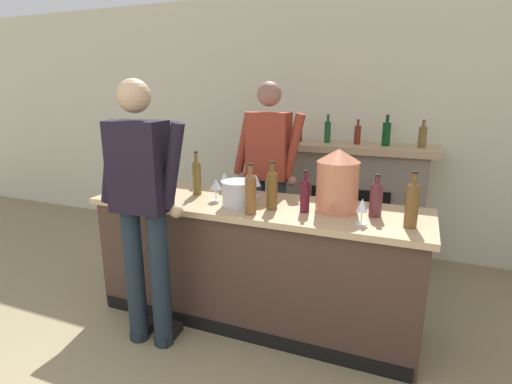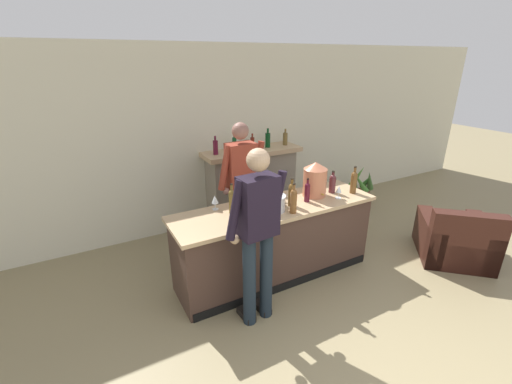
{
  "view_description": "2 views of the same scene",
  "coord_description": "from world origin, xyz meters",
  "px_view_note": "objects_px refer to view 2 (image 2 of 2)",
  "views": [
    {
      "loc": [
        1.14,
        -0.34,
        1.77
      ],
      "look_at": [
        -0.08,
        2.65,
        0.92
      ],
      "focal_mm": 28.0,
      "sensor_mm": 36.0,
      "label": 1
    },
    {
      "loc": [
        -1.89,
        -0.8,
        2.55
      ],
      "look_at": [
        0.09,
        2.8,
        0.93
      ],
      "focal_mm": 24.0,
      "sensor_mm": 36.0,
      "label": 2
    }
  ],
  "objects_px": {
    "fireplace_stone": "(252,185)",
    "potted_plant_corner": "(361,188)",
    "wine_bottle_riesling_slim": "(232,200)",
    "wine_glass_mid_counter": "(261,192)",
    "wine_glass_by_dispenser": "(339,190)",
    "person_customer": "(258,232)",
    "wine_bottle_cabernet_heavy": "(307,191)",
    "wine_bottle_rose_blush": "(293,200)",
    "copper_dispenser": "(315,179)",
    "wine_glass_near_bucket": "(255,203)",
    "person_bartender": "(241,185)",
    "wine_bottle_port_short": "(292,194)",
    "wine_glass_front_right": "(238,196)",
    "wine_glass_front_left": "(215,200)",
    "armchair_black": "(455,242)",
    "wine_bottle_merlot_tall": "(354,181)",
    "wine_bottle_chardonnay_pale": "(332,183)",
    "ice_bucket_steel": "(275,203)"
  },
  "relations": [
    {
      "from": "wine_glass_mid_counter",
      "to": "wine_glass_by_dispenser",
      "type": "bearing_deg",
      "value": -23.45
    },
    {
      "from": "wine_bottle_chardonnay_pale",
      "to": "wine_glass_front_right",
      "type": "xyz_separation_m",
      "value": [
        -1.23,
        0.22,
        -0.02
      ]
    },
    {
      "from": "armchair_black",
      "to": "potted_plant_corner",
      "type": "xyz_separation_m",
      "value": [
        0.27,
        2.01,
        0.04
      ]
    },
    {
      "from": "fireplace_stone",
      "to": "person_customer",
      "type": "height_order",
      "value": "person_customer"
    },
    {
      "from": "potted_plant_corner",
      "to": "wine_glass_front_left",
      "type": "relative_size",
      "value": 4.2
    },
    {
      "from": "fireplace_stone",
      "to": "potted_plant_corner",
      "type": "height_order",
      "value": "fireplace_stone"
    },
    {
      "from": "wine_bottle_merlot_tall",
      "to": "wine_glass_front_right",
      "type": "height_order",
      "value": "wine_bottle_merlot_tall"
    },
    {
      "from": "person_bartender",
      "to": "wine_bottle_cabernet_heavy",
      "type": "height_order",
      "value": "person_bartender"
    },
    {
      "from": "wine_glass_near_bucket",
      "to": "wine_glass_by_dispenser",
      "type": "bearing_deg",
      "value": -6.73
    },
    {
      "from": "armchair_black",
      "to": "ice_bucket_steel",
      "type": "distance_m",
      "value": 2.63
    },
    {
      "from": "potted_plant_corner",
      "to": "person_bartender",
      "type": "relative_size",
      "value": 0.39
    },
    {
      "from": "wine_bottle_riesling_slim",
      "to": "copper_dispenser",
      "type": "bearing_deg",
      "value": -0.9
    },
    {
      "from": "fireplace_stone",
      "to": "wine_bottle_riesling_slim",
      "type": "xyz_separation_m",
      "value": [
        -1.02,
        -1.45,
        0.47
      ]
    },
    {
      "from": "wine_glass_by_dispenser",
      "to": "wine_glass_front_right",
      "type": "distance_m",
      "value": 1.23
    },
    {
      "from": "wine_bottle_cabernet_heavy",
      "to": "person_customer",
      "type": "bearing_deg",
      "value": -151.88
    },
    {
      "from": "wine_bottle_rose_blush",
      "to": "wine_glass_mid_counter",
      "type": "height_order",
      "value": "wine_bottle_rose_blush"
    },
    {
      "from": "armchair_black",
      "to": "wine_bottle_chardonnay_pale",
      "type": "bearing_deg",
      "value": 148.89
    },
    {
      "from": "wine_glass_mid_counter",
      "to": "wine_glass_by_dispenser",
      "type": "relative_size",
      "value": 1.06
    },
    {
      "from": "potted_plant_corner",
      "to": "wine_bottle_chardonnay_pale",
      "type": "xyz_separation_m",
      "value": [
        -1.72,
        -1.13,
        0.78
      ]
    },
    {
      "from": "wine_bottle_rose_blush",
      "to": "wine_bottle_port_short",
      "type": "distance_m",
      "value": 0.19
    },
    {
      "from": "wine_bottle_cabernet_heavy",
      "to": "wine_glass_front_right",
      "type": "height_order",
      "value": "wine_bottle_cabernet_heavy"
    },
    {
      "from": "person_customer",
      "to": "wine_bottle_cabernet_heavy",
      "type": "relative_size",
      "value": 6.24
    },
    {
      "from": "wine_bottle_rose_blush",
      "to": "wine_glass_mid_counter",
      "type": "xyz_separation_m",
      "value": [
        -0.15,
        0.45,
        -0.03
      ]
    },
    {
      "from": "wine_bottle_merlot_tall",
      "to": "wine_bottle_rose_blush",
      "type": "bearing_deg",
      "value": -172.86
    },
    {
      "from": "person_bartender",
      "to": "wine_glass_mid_counter",
      "type": "height_order",
      "value": "person_bartender"
    },
    {
      "from": "person_customer",
      "to": "wine_glass_front_left",
      "type": "bearing_deg",
      "value": 96.13
    },
    {
      "from": "wine_glass_front_right",
      "to": "wine_glass_near_bucket",
      "type": "xyz_separation_m",
      "value": [
        0.07,
        -0.28,
        0.01
      ]
    },
    {
      "from": "copper_dispenser",
      "to": "wine_glass_near_bucket",
      "type": "bearing_deg",
      "value": -174.33
    },
    {
      "from": "wine_bottle_cabernet_heavy",
      "to": "wine_bottle_rose_blush",
      "type": "bearing_deg",
      "value": -150.78
    },
    {
      "from": "fireplace_stone",
      "to": "wine_glass_front_left",
      "type": "height_order",
      "value": "fireplace_stone"
    },
    {
      "from": "wine_glass_near_bucket",
      "to": "copper_dispenser",
      "type": "bearing_deg",
      "value": 5.67
    },
    {
      "from": "ice_bucket_steel",
      "to": "wine_glass_front_left",
      "type": "height_order",
      "value": "ice_bucket_steel"
    },
    {
      "from": "fireplace_stone",
      "to": "wine_bottle_rose_blush",
      "type": "relative_size",
      "value": 4.54
    },
    {
      "from": "armchair_black",
      "to": "wine_glass_mid_counter",
      "type": "relative_size",
      "value": 7.12
    },
    {
      "from": "wine_glass_near_bucket",
      "to": "wine_glass_front_left",
      "type": "bearing_deg",
      "value": 140.01
    },
    {
      "from": "fireplace_stone",
      "to": "wine_bottle_port_short",
      "type": "distance_m",
      "value": 1.69
    },
    {
      "from": "wine_bottle_merlot_tall",
      "to": "wine_bottle_chardonnay_pale",
      "type": "distance_m",
      "value": 0.27
    },
    {
      "from": "wine_bottle_chardonnay_pale",
      "to": "wine_glass_by_dispenser",
      "type": "height_order",
      "value": "wine_bottle_chardonnay_pale"
    },
    {
      "from": "person_bartender",
      "to": "wine_bottle_port_short",
      "type": "distance_m",
      "value": 0.77
    },
    {
      "from": "wine_bottle_merlot_tall",
      "to": "wine_glass_near_bucket",
      "type": "relative_size",
      "value": 2.08
    },
    {
      "from": "wine_bottle_riesling_slim",
      "to": "wine_glass_front_right",
      "type": "xyz_separation_m",
      "value": [
        0.16,
        0.18,
        -0.04
      ]
    },
    {
      "from": "armchair_black",
      "to": "person_bartender",
      "type": "relative_size",
      "value": 0.68
    },
    {
      "from": "wine_bottle_riesling_slim",
      "to": "wine_glass_near_bucket",
      "type": "bearing_deg",
      "value": -25.15
    },
    {
      "from": "armchair_black",
      "to": "person_customer",
      "type": "height_order",
      "value": "person_customer"
    },
    {
      "from": "wine_bottle_rose_blush",
      "to": "wine_glass_front_right",
      "type": "height_order",
      "value": "wine_bottle_rose_blush"
    },
    {
      "from": "wine_bottle_port_short",
      "to": "wine_glass_front_left",
      "type": "relative_size",
      "value": 2.02
    },
    {
      "from": "fireplace_stone",
      "to": "person_customer",
      "type": "xyz_separation_m",
      "value": [
        -1.06,
        -2.09,
        0.4
      ]
    },
    {
      "from": "armchair_black",
      "to": "person_customer",
      "type": "relative_size",
      "value": 0.68
    },
    {
      "from": "wine_bottle_riesling_slim",
      "to": "wine_glass_by_dispenser",
      "type": "relative_size",
      "value": 2.11
    },
    {
      "from": "copper_dispenser",
      "to": "wine_glass_front_right",
      "type": "relative_size",
      "value": 2.72
    }
  ]
}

